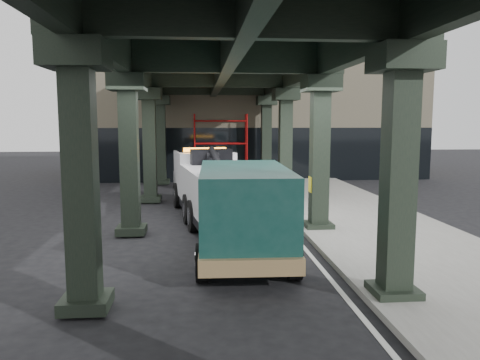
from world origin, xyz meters
name	(u,v)px	position (x,y,z in m)	size (l,w,h in m)	color
ground	(245,250)	(0.00, 0.00, 0.00)	(90.00, 90.00, 0.00)	black
sidewalk	(374,228)	(4.50, 2.00, 0.07)	(5.00, 40.00, 0.15)	gray
lane_stripe	(291,232)	(1.70, 2.00, 0.01)	(0.12, 38.00, 0.01)	silver
viaduct	(226,59)	(-0.40, 2.00, 5.46)	(7.40, 32.00, 6.40)	black
building	(246,115)	(2.00, 20.00, 4.00)	(22.00, 10.00, 8.00)	#C6B793
scaffolding	(221,147)	(0.00, 14.64, 2.11)	(3.08, 0.88, 4.00)	#B60E0E
tow_truck	(213,183)	(-0.74, 4.61, 1.29)	(3.40, 8.30, 2.65)	black
towed_van	(243,209)	(-0.11, -0.66, 1.29)	(2.54, 6.00, 2.41)	#0F3833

